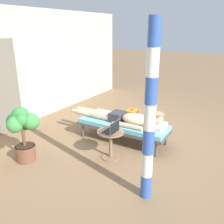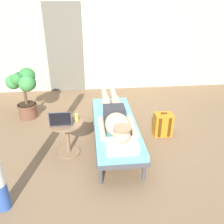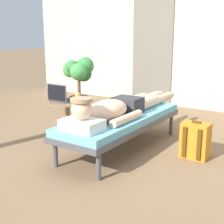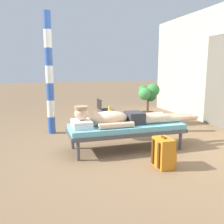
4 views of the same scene
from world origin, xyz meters
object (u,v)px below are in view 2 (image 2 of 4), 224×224
side_table (67,133)px  backpack (163,125)px  lounge_chair (115,126)px  drink_glass (76,118)px  person_reclining (116,118)px  potted_plant (24,88)px  laptop (61,121)px

side_table → backpack: (1.56, 0.36, -0.16)m
lounge_chair → backpack: bearing=14.7°
lounge_chair → drink_glass: drink_glass is taller
side_table → drink_glass: drink_glass is taller
backpack → person_reclining: bearing=-161.4°
drink_glass → potted_plant: 1.59m
drink_glass → backpack: (1.41, 0.33, -0.38)m
lounge_chair → laptop: 0.84m
lounge_chair → laptop: size_ratio=6.06×
lounge_chair → side_table: size_ratio=3.59×
lounge_chair → potted_plant: bearing=144.4°
person_reclining → backpack: person_reclining is taller
laptop → backpack: size_ratio=0.73×
person_reclining → drink_glass: bearing=-175.2°
side_table → laptop: laptop is taller
person_reclining → laptop: bearing=-170.7°
lounge_chair → side_table: (-0.72, -0.14, 0.01)m
laptop → potted_plant: size_ratio=0.32×
person_reclining → side_table: 0.75m
laptop → potted_plant: potted_plant is taller
person_reclining → potted_plant: bearing=142.9°
side_table → backpack: bearing=12.9°
lounge_chair → person_reclining: 0.18m
drink_glass → backpack: drink_glass is taller
drink_glass → potted_plant: (-1.00, 1.23, 0.03)m
lounge_chair → potted_plant: potted_plant is taller
person_reclining → side_table: bearing=-174.0°
laptop → potted_plant: 1.53m
side_table → drink_glass: bearing=10.7°
person_reclining → drink_glass: person_reclining is taller
lounge_chair → potted_plant: 1.95m
person_reclining → backpack: (0.84, 0.28, -0.32)m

